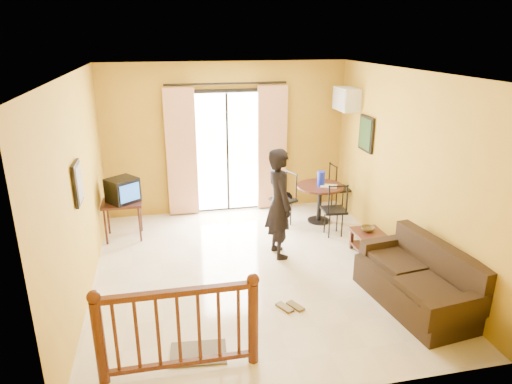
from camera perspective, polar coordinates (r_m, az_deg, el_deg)
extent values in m
plane|color=beige|center=(6.73, -0.26, -9.75)|extent=(5.00, 5.00, 0.00)
plane|color=white|center=(5.91, -0.30, 14.74)|extent=(5.00, 5.00, 0.00)
plane|color=#B78C23|center=(8.56, -3.69, 6.63)|extent=(4.50, 0.00, 4.50)
plane|color=#B78C23|center=(3.95, 7.16, -9.12)|extent=(4.50, 0.00, 4.50)
plane|color=#B78C23|center=(6.16, -21.26, 0.26)|extent=(0.00, 5.00, 5.00)
plane|color=#B78C23|center=(6.97, 18.17, 2.75)|extent=(0.00, 5.00, 5.00)
cube|color=black|center=(8.60, -3.64, 4.98)|extent=(1.34, 0.03, 2.34)
cube|color=white|center=(8.57, -3.60, 4.93)|extent=(1.20, 0.04, 2.20)
cube|color=black|center=(8.55, -3.58, 4.90)|extent=(0.04, 0.02, 2.20)
cube|color=beige|center=(8.43, -9.30, 4.83)|extent=(0.55, 0.08, 2.35)
cube|color=beige|center=(8.67, 2.03, 5.46)|extent=(0.55, 0.08, 2.35)
cylinder|color=black|center=(8.30, -3.74, 13.37)|extent=(2.20, 0.04, 0.04)
cube|color=black|center=(7.83, -16.42, -1.31)|extent=(0.64, 0.54, 0.04)
cylinder|color=black|center=(7.77, -18.28, -4.13)|extent=(0.04, 0.04, 0.62)
cylinder|color=black|center=(7.72, -14.33, -3.89)|extent=(0.04, 0.04, 0.62)
cylinder|color=black|center=(8.16, -18.00, -2.96)|extent=(0.04, 0.04, 0.62)
cylinder|color=black|center=(8.11, -14.24, -2.72)|extent=(0.04, 0.04, 0.62)
cube|color=black|center=(7.75, -16.36, 0.23)|extent=(0.60, 0.59, 0.40)
cube|color=blue|center=(7.59, -15.50, -0.10)|extent=(0.29, 0.23, 0.28)
cube|color=black|center=(5.92, -21.42, 1.04)|extent=(0.04, 0.42, 0.52)
cube|color=#5B554E|center=(5.91, -21.19, 1.06)|extent=(0.01, 0.34, 0.44)
cylinder|color=black|center=(8.23, 8.03, 0.71)|extent=(0.83, 0.83, 0.04)
cylinder|color=black|center=(8.34, 7.92, -1.49)|extent=(0.08, 0.08, 0.67)
cylinder|color=black|center=(8.46, 7.82, -3.53)|extent=(0.41, 0.41, 0.03)
cylinder|color=#1422BD|center=(8.17, 8.13, 1.68)|extent=(0.14, 0.14, 0.26)
cube|color=#EDEACA|center=(8.17, 9.10, 0.74)|extent=(0.33, 0.28, 0.02)
cube|color=white|center=(8.46, 11.27, 11.32)|extent=(0.30, 0.60, 0.40)
cube|color=gray|center=(8.41, 10.31, 11.33)|extent=(0.02, 0.56, 0.36)
cube|color=black|center=(8.01, 13.63, 7.09)|extent=(0.04, 0.50, 0.60)
cube|color=black|center=(8.00, 13.46, 7.08)|extent=(0.01, 0.42, 0.52)
cube|color=black|center=(7.16, 14.42, -5.49)|extent=(0.45, 0.81, 0.04)
cube|color=black|center=(7.26, 14.27, -7.16)|extent=(0.41, 0.77, 0.03)
cube|color=black|center=(6.87, 14.24, -8.15)|extent=(0.05, 0.05, 0.34)
cube|color=black|center=(7.03, 16.91, -7.77)|extent=(0.05, 0.05, 0.34)
cube|color=black|center=(7.45, 11.87, -5.71)|extent=(0.05, 0.05, 0.34)
cube|color=black|center=(7.60, 14.37, -5.42)|extent=(0.05, 0.05, 0.34)
imported|color=brown|center=(7.30, 13.81, -4.51)|extent=(0.23, 0.23, 0.07)
cube|color=black|center=(6.20, 19.20, -11.58)|extent=(1.00, 1.69, 0.40)
cube|color=black|center=(6.19, 21.96, -8.32)|extent=(0.39, 1.60, 0.55)
cube|color=black|center=(5.55, 23.57, -13.43)|extent=(0.81, 0.26, 0.30)
cube|color=black|center=(6.69, 16.05, -6.76)|extent=(0.81, 0.26, 0.30)
cube|color=black|center=(5.81, 20.76, -11.36)|extent=(0.63, 0.71, 0.10)
cube|color=black|center=(6.33, 17.44, -8.35)|extent=(0.63, 0.71, 0.10)
imported|color=black|center=(6.85, 2.92, -1.43)|extent=(0.46, 0.65, 1.69)
cylinder|color=#471E0F|center=(4.83, -18.95, -17.44)|extent=(0.11, 0.11, 0.92)
cylinder|color=#471E0F|center=(4.84, -0.36, -16.14)|extent=(0.11, 0.11, 0.92)
sphere|color=#471E0F|center=(4.55, -19.65, -12.26)|extent=(0.13, 0.13, 0.13)
sphere|color=#471E0F|center=(4.57, -0.38, -10.92)|extent=(0.13, 0.13, 0.13)
cube|color=#471E0F|center=(4.52, -9.94, -12.29)|extent=(1.55, 0.08, 0.06)
cube|color=#471E0F|center=(5.00, -9.37, -20.34)|extent=(1.55, 0.06, 0.05)
cube|color=#635B4F|center=(5.24, -7.21, -19.34)|extent=(0.63, 0.45, 0.02)
cube|color=brown|center=(5.90, 3.60, -14.21)|extent=(0.20, 0.27, 0.03)
cube|color=brown|center=(5.94, 4.94, -14.03)|extent=(0.20, 0.27, 0.03)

